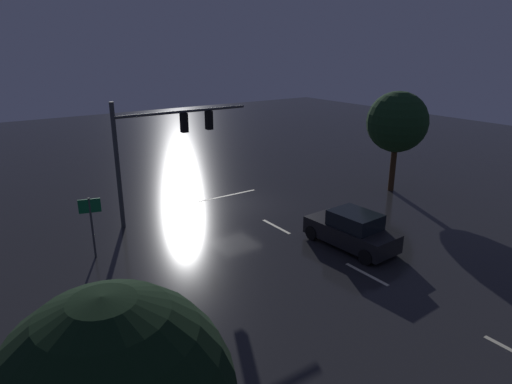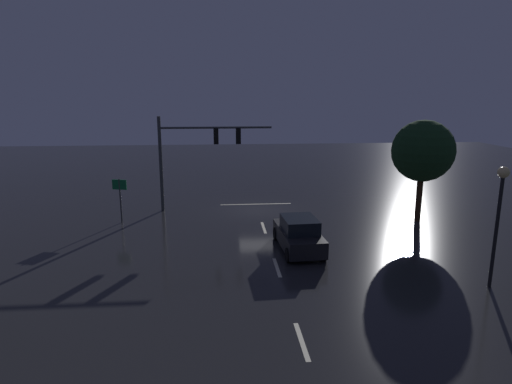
{
  "view_description": "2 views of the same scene",
  "coord_description": "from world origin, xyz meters",
  "px_view_note": "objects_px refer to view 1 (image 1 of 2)",
  "views": [
    {
      "loc": [
        12.76,
        20.62,
        8.75
      ],
      "look_at": [
        0.64,
        3.14,
        1.73
      ],
      "focal_mm": 31.39,
      "sensor_mm": 36.0,
      "label": 1
    },
    {
      "loc": [
        2.45,
        28.14,
        7.59
      ],
      "look_at": [
        0.5,
        4.62,
        2.29
      ],
      "focal_mm": 30.44,
      "sensor_mm": 36.0,
      "label": 2
    }
  ],
  "objects_px": {
    "car_approaching": "(352,230)",
    "route_sign": "(91,215)",
    "tree_left_near": "(397,122)",
    "traffic_signal_assembly": "(162,138)"
  },
  "relations": [
    {
      "from": "car_approaching",
      "to": "route_sign",
      "type": "height_order",
      "value": "route_sign"
    },
    {
      "from": "route_sign",
      "to": "tree_left_near",
      "type": "xyz_separation_m",
      "value": [
        -18.07,
        1.11,
        2.36
      ]
    },
    {
      "from": "traffic_signal_assembly",
      "to": "route_sign",
      "type": "xyz_separation_m",
      "value": [
        4.54,
        2.66,
        -2.34
      ]
    },
    {
      "from": "traffic_signal_assembly",
      "to": "tree_left_near",
      "type": "xyz_separation_m",
      "value": [
        -13.53,
        3.77,
        0.02
      ]
    },
    {
      "from": "route_sign",
      "to": "tree_left_near",
      "type": "relative_size",
      "value": 0.44
    },
    {
      "from": "car_approaching",
      "to": "tree_left_near",
      "type": "bearing_deg",
      "value": -151.54
    },
    {
      "from": "car_approaching",
      "to": "tree_left_near",
      "type": "height_order",
      "value": "tree_left_near"
    },
    {
      "from": "car_approaching",
      "to": "route_sign",
      "type": "relative_size",
      "value": 1.65
    },
    {
      "from": "traffic_signal_assembly",
      "to": "car_approaching",
      "type": "xyz_separation_m",
      "value": [
        -5.31,
        8.22,
        -3.49
      ]
    },
    {
      "from": "traffic_signal_assembly",
      "to": "tree_left_near",
      "type": "relative_size",
      "value": 1.2
    }
  ]
}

